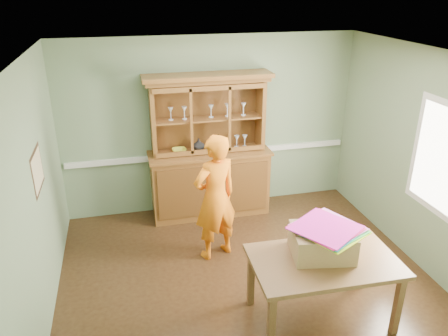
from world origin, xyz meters
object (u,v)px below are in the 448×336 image
object	(u,v)px
dining_table	(324,266)
cardboard_box	(322,242)
china_hutch	(209,167)
person	(215,198)

from	to	relation	value
dining_table	cardboard_box	bearing A→B (deg)	89.79
china_hutch	dining_table	distance (m)	2.71
china_hutch	dining_table	size ratio (longest dim) A/B	1.42
cardboard_box	dining_table	bearing A→B (deg)	-91.73
dining_table	cardboard_box	xyz separation A→B (m)	(0.00, 0.10, 0.23)
dining_table	cardboard_box	world-z (taller)	cardboard_box
china_hutch	cardboard_box	xyz separation A→B (m)	(0.67, -2.52, 0.13)
dining_table	person	world-z (taller)	person
china_hutch	person	distance (m)	1.20
china_hutch	person	bearing A→B (deg)	-98.08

